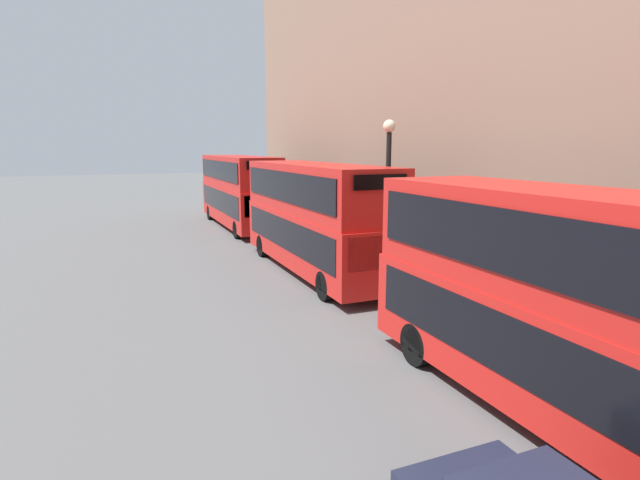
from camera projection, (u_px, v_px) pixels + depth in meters
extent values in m
cube|color=red|center=(586.00, 360.00, 8.74)|extent=(2.55, 10.22, 2.02)
cube|color=red|center=(597.00, 250.00, 8.38)|extent=(2.50, 10.01, 1.92)
cube|color=black|center=(587.00, 347.00, 8.69)|extent=(2.59, 9.40, 1.13)
cube|color=black|center=(598.00, 245.00, 8.36)|extent=(2.59, 9.40, 1.15)
cylinder|color=black|center=(417.00, 344.00, 11.65)|extent=(0.30, 1.00, 1.00)
cylinder|color=black|center=(493.00, 331.00, 12.50)|extent=(0.30, 1.00, 1.00)
cube|color=red|center=(315.00, 238.00, 20.16)|extent=(2.55, 10.59, 2.13)
cube|color=red|center=(314.00, 188.00, 19.79)|extent=(2.50, 10.38, 1.91)
cube|color=black|center=(314.00, 232.00, 20.12)|extent=(2.59, 9.74, 1.19)
cube|color=black|center=(314.00, 186.00, 19.78)|extent=(2.59, 9.74, 1.15)
cube|color=black|center=(379.00, 253.00, 15.31)|extent=(2.17, 0.06, 1.06)
cube|color=black|center=(381.00, 182.00, 14.92)|extent=(1.78, 0.06, 0.46)
cylinder|color=black|center=(325.00, 286.00, 16.55)|extent=(0.30, 1.00, 1.00)
cylinder|color=black|center=(384.00, 279.00, 17.41)|extent=(0.30, 1.00, 1.00)
cylinder|color=black|center=(262.00, 246.00, 23.25)|extent=(0.30, 1.00, 1.00)
cylinder|color=black|center=(307.00, 242.00, 24.11)|extent=(0.30, 1.00, 1.00)
cube|color=red|center=(239.00, 204.00, 31.65)|extent=(2.55, 11.25, 2.28)
cube|color=red|center=(238.00, 171.00, 31.27)|extent=(2.50, 11.03, 1.85)
cube|color=black|center=(239.00, 199.00, 31.60)|extent=(2.59, 10.35, 1.28)
cube|color=black|center=(238.00, 170.00, 31.25)|extent=(2.59, 10.35, 1.11)
cube|color=black|center=(264.00, 206.00, 26.49)|extent=(2.17, 0.06, 1.14)
cube|color=black|center=(263.00, 165.00, 26.10)|extent=(1.78, 0.06, 0.44)
cylinder|color=black|center=(237.00, 230.00, 27.75)|extent=(0.30, 1.00, 1.00)
cylinder|color=black|center=(276.00, 227.00, 28.61)|extent=(0.30, 1.00, 1.00)
cylinder|color=black|center=(210.00, 213.00, 35.05)|extent=(0.30, 1.00, 1.00)
cylinder|color=black|center=(242.00, 211.00, 35.91)|extent=(0.30, 1.00, 1.00)
cylinder|color=black|center=(387.00, 211.00, 17.86)|extent=(0.18, 0.18, 5.54)
sphere|color=beige|center=(389.00, 126.00, 17.31)|extent=(0.44, 0.44, 0.44)
cylinder|color=#26262D|center=(494.00, 300.00, 14.36)|extent=(0.36, 0.36, 1.42)
sphere|color=tan|center=(496.00, 272.00, 14.21)|extent=(0.22, 0.22, 0.22)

